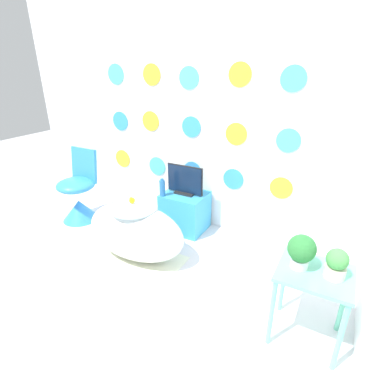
{
  "coord_description": "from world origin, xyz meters",
  "views": [
    {
      "loc": [
        1.54,
        -1.18,
        1.77
      ],
      "look_at": [
        0.47,
        0.81,
        0.79
      ],
      "focal_mm": 28.0,
      "sensor_mm": 36.0,
      "label": 1
    }
  ],
  "objects_px": {
    "tv": "(185,181)",
    "potted_plant_left": "(302,250)",
    "chair": "(79,197)",
    "bathtub": "(136,231)",
    "vase": "(162,188)",
    "potted_plant_right": "(336,264)"
  },
  "relations": [
    {
      "from": "tv",
      "to": "potted_plant_left",
      "type": "distance_m",
      "value": 1.64
    },
    {
      "from": "tv",
      "to": "potted_plant_left",
      "type": "relative_size",
      "value": 1.83
    },
    {
      "from": "chair",
      "to": "tv",
      "type": "bearing_deg",
      "value": 17.76
    },
    {
      "from": "bathtub",
      "to": "chair",
      "type": "bearing_deg",
      "value": 165.1
    },
    {
      "from": "bathtub",
      "to": "potted_plant_left",
      "type": "bearing_deg",
      "value": -8.33
    },
    {
      "from": "vase",
      "to": "potted_plant_left",
      "type": "xyz_separation_m",
      "value": [
        1.55,
        -0.74,
        0.15
      ]
    },
    {
      "from": "bathtub",
      "to": "tv",
      "type": "height_order",
      "value": "tv"
    },
    {
      "from": "chair",
      "to": "tv",
      "type": "xyz_separation_m",
      "value": [
        1.24,
        0.4,
        0.3
      ]
    },
    {
      "from": "potted_plant_left",
      "to": "potted_plant_right",
      "type": "height_order",
      "value": "potted_plant_left"
    },
    {
      "from": "tv",
      "to": "bathtub",
      "type": "bearing_deg",
      "value": -103.51
    },
    {
      "from": "potted_plant_left",
      "to": "bathtub",
      "type": "bearing_deg",
      "value": 171.67
    },
    {
      "from": "bathtub",
      "to": "tv",
      "type": "distance_m",
      "value": 0.77
    },
    {
      "from": "bathtub",
      "to": "vase",
      "type": "bearing_deg",
      "value": 92.63
    },
    {
      "from": "bathtub",
      "to": "tv",
      "type": "xyz_separation_m",
      "value": [
        0.16,
        0.68,
        0.31
      ]
    },
    {
      "from": "chair",
      "to": "vase",
      "type": "xyz_separation_m",
      "value": [
        1.05,
        0.24,
        0.25
      ]
    },
    {
      "from": "tv",
      "to": "vase",
      "type": "bearing_deg",
      "value": -139.33
    },
    {
      "from": "bathtub",
      "to": "tv",
      "type": "bearing_deg",
      "value": 76.49
    },
    {
      "from": "chair",
      "to": "potted_plant_right",
      "type": "relative_size",
      "value": 4.35
    },
    {
      "from": "bathtub",
      "to": "potted_plant_left",
      "type": "relative_size",
      "value": 4.46
    },
    {
      "from": "bathtub",
      "to": "potted_plant_left",
      "type": "height_order",
      "value": "potted_plant_left"
    },
    {
      "from": "vase",
      "to": "potted_plant_left",
      "type": "height_order",
      "value": "potted_plant_left"
    },
    {
      "from": "potted_plant_left",
      "to": "vase",
      "type": "bearing_deg",
      "value": 154.29
    }
  ]
}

